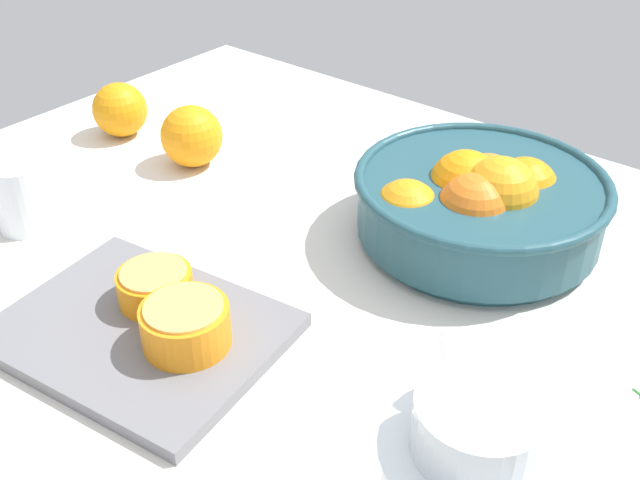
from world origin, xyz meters
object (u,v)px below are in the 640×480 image
at_px(cutting_board, 140,332).
at_px(loose_orange_0, 120,110).
at_px(fruit_bowl, 478,203).
at_px(orange_half_0, 155,286).
at_px(loose_orange_2, 192,136).
at_px(orange_half_1, 186,325).
at_px(juice_glass, 21,198).

height_order(cutting_board, loose_orange_0, loose_orange_0).
bearing_deg(fruit_bowl, orange_half_0, -120.13).
bearing_deg(loose_orange_0, cutting_board, -36.75).
distance_m(loose_orange_0, loose_orange_2, 0.15).
height_order(fruit_bowl, cutting_board, fruit_bowl).
relative_size(fruit_bowl, loose_orange_0, 3.67).
bearing_deg(fruit_bowl, loose_orange_2, -169.14).
bearing_deg(orange_half_1, orange_half_0, 161.03).
height_order(orange_half_0, loose_orange_2, loose_orange_2).
relative_size(juice_glass, loose_orange_0, 1.07).
height_order(fruit_bowl, loose_orange_0, fruit_bowl).
distance_m(cutting_board, orange_half_1, 0.06).
bearing_deg(fruit_bowl, juice_glass, -144.37).
height_order(orange_half_0, loose_orange_0, loose_orange_0).
xyz_separation_m(cutting_board, orange_half_0, (-0.02, 0.04, 0.02)).
height_order(cutting_board, loose_orange_2, loose_orange_2).
relative_size(fruit_bowl, cutting_board, 1.09).
bearing_deg(juice_glass, cutting_board, -10.00).
distance_m(cutting_board, loose_orange_0, 0.46).
height_order(orange_half_1, loose_orange_2, loose_orange_2).
xyz_separation_m(cutting_board, loose_orange_0, (-0.37, 0.27, 0.03)).
bearing_deg(juice_glass, fruit_bowl, 35.63).
height_order(cutting_board, orange_half_0, orange_half_0).
distance_m(juice_glass, loose_orange_0, 0.25).
xyz_separation_m(loose_orange_0, loose_orange_2, (0.15, 0.00, 0.00)).
distance_m(orange_half_1, loose_orange_2, 0.38).
distance_m(cutting_board, orange_half_0, 0.05).
height_order(orange_half_0, orange_half_1, orange_half_1).
relative_size(fruit_bowl, juice_glass, 3.45).
xyz_separation_m(fruit_bowl, juice_glass, (-0.42, -0.30, -0.01)).
xyz_separation_m(fruit_bowl, orange_half_1, (-0.11, -0.34, -0.01)).
bearing_deg(orange_half_0, orange_half_1, -18.97).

